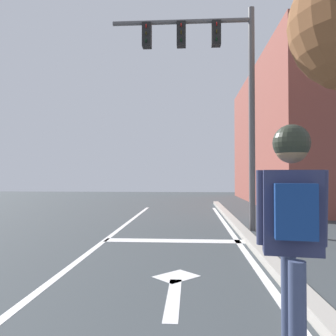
# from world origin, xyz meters

# --- Properties ---
(lane_line_center) EXTENTS (0.12, 20.00, 0.01)m
(lane_line_center) POSITION_xyz_m (0.20, 6.00, 0.00)
(lane_line_center) COLOR silver
(lane_line_center) RESTS_ON ground
(lane_line_curbside) EXTENTS (0.12, 20.00, 0.01)m
(lane_line_curbside) POSITION_xyz_m (3.13, 6.00, 0.00)
(lane_line_curbside) COLOR silver
(lane_line_curbside) RESTS_ON ground
(stop_bar) EXTENTS (3.08, 0.40, 0.01)m
(stop_bar) POSITION_xyz_m (1.74, 8.41, 0.00)
(stop_bar) COLOR silver
(stop_bar) RESTS_ON ground
(lane_arrow_stem) EXTENTS (0.16, 1.40, 0.01)m
(lane_arrow_stem) POSITION_xyz_m (1.89, 4.94, 0.00)
(lane_arrow_stem) COLOR silver
(lane_arrow_stem) RESTS_ON ground
(lane_arrow_head) EXTENTS (0.71, 0.71, 0.01)m
(lane_arrow_head) POSITION_xyz_m (1.89, 5.79, 0.00)
(lane_arrow_head) COLOR silver
(lane_arrow_head) RESTS_ON ground
(curb_strip) EXTENTS (0.24, 24.00, 0.14)m
(curb_strip) POSITION_xyz_m (3.38, 6.00, 0.07)
(curb_strip) COLOR #9F9A91
(curb_strip) RESTS_ON ground
(skater) EXTENTS (0.47, 0.63, 1.72)m
(skater) POSITION_xyz_m (2.79, 3.30, 1.18)
(skater) COLOR #3A4566
(skater) RESTS_ON skateboard
(traffic_signal_mast) EXTENTS (3.79, 0.34, 5.88)m
(traffic_signal_mast) POSITION_xyz_m (2.69, 9.91, 4.25)
(traffic_signal_mast) COLOR #575558
(traffic_signal_mast) RESTS_ON ground
(building_block) EXTENTS (8.47, 13.29, 6.88)m
(building_block) POSITION_xyz_m (9.51, 18.72, 3.44)
(building_block) COLOR brown
(building_block) RESTS_ON ground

